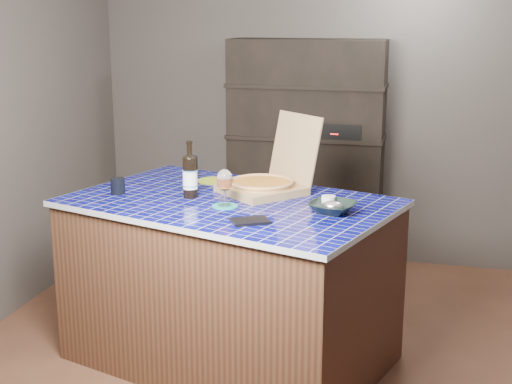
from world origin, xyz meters
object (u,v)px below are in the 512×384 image
(wine_glass, at_px, (225,181))
(bowl, at_px, (333,208))
(pizza_box, at_px, (265,182))
(dvd_case, at_px, (250,221))
(mead_bottle, at_px, (190,175))
(kitchen_island, at_px, (230,281))

(wine_glass, distance_m, bowl, 0.60)
(pizza_box, bearing_deg, dvd_case, -42.49)
(mead_bottle, xyz_separation_m, wine_glass, (0.25, -0.15, 0.01))
(wine_glass, bearing_deg, pizza_box, 68.36)
(pizza_box, relative_size, wine_glass, 3.17)
(kitchen_island, relative_size, pizza_box, 3.16)
(wine_glass, bearing_deg, mead_bottle, 149.70)
(pizza_box, height_order, wine_glass, pizza_box)
(kitchen_island, relative_size, wine_glass, 10.00)
(wine_glass, relative_size, dvd_case, 1.10)
(kitchen_island, bearing_deg, wine_glass, -66.88)
(kitchen_island, distance_m, bowl, 0.80)
(bowl, bearing_deg, mead_bottle, 171.34)
(mead_bottle, bearing_deg, dvd_case, -41.26)
(pizza_box, bearing_deg, wine_glass, -70.50)
(pizza_box, bearing_deg, kitchen_island, -84.12)
(pizza_box, relative_size, mead_bottle, 1.96)
(dvd_case, bearing_deg, mead_bottle, -161.53)
(kitchen_island, relative_size, bowl, 8.41)
(mead_bottle, height_order, wine_glass, mead_bottle)
(kitchen_island, distance_m, mead_bottle, 0.66)
(mead_bottle, distance_m, wine_glass, 0.29)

